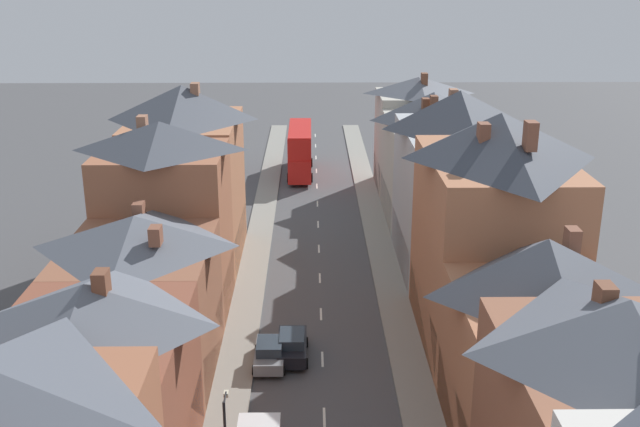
% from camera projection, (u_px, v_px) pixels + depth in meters
% --- Properties ---
extents(pavement_left, '(2.20, 104.00, 0.14)m').
position_uv_depth(pavement_left, '(254.00, 267.00, 57.79)').
color(pavement_left, gray).
rests_on(pavement_left, ground).
extents(pavement_right, '(2.20, 104.00, 0.14)m').
position_uv_depth(pavement_right, '(385.00, 267.00, 57.92)').
color(pavement_right, gray).
rests_on(pavement_right, ground).
extents(centre_line_dashes, '(0.14, 97.80, 0.01)m').
position_uv_depth(centre_line_dashes, '(320.00, 278.00, 55.99)').
color(centre_line_dashes, silver).
rests_on(centre_line_dashes, ground).
extents(terrace_row_left, '(8.00, 59.17, 14.00)m').
position_uv_depth(terrace_row_left, '(109.00, 332.00, 35.25)').
color(terrace_row_left, beige).
rests_on(terrace_row_left, ground).
extents(terrace_row_right, '(8.00, 74.54, 14.62)m').
position_uv_depth(terrace_row_right, '(490.00, 247.00, 45.12)').
color(terrace_row_right, brown).
rests_on(terrace_row_right, ground).
extents(double_decker_bus_lead, '(2.74, 10.80, 5.30)m').
position_uv_depth(double_decker_bus_lead, '(300.00, 150.00, 82.07)').
color(double_decker_bus_lead, red).
rests_on(double_decker_bus_lead, ground).
extents(car_near_blue, '(1.90, 3.82, 1.60)m').
position_uv_depth(car_near_blue, '(270.00, 353.00, 43.75)').
color(car_near_blue, gray).
rests_on(car_near_blue, ground).
extents(car_parked_left_b, '(1.90, 4.10, 1.67)m').
position_uv_depth(car_parked_left_b, '(292.00, 345.00, 44.55)').
color(car_parked_left_b, black).
rests_on(car_parked_left_b, ground).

